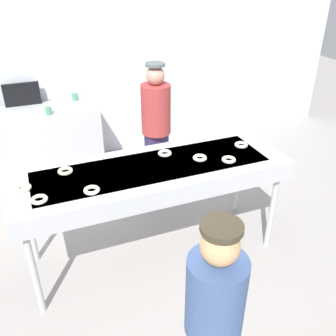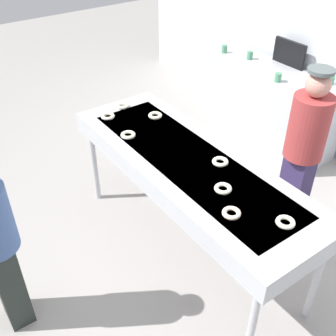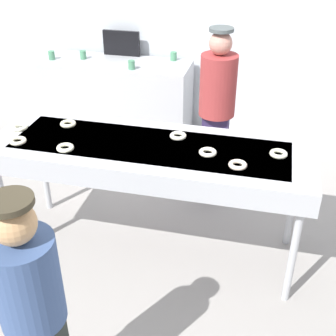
% 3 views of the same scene
% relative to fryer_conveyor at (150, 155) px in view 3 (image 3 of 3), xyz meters
% --- Properties ---
extents(ground_plane, '(16.00, 16.00, 0.00)m').
position_rel_fryer_conveyor_xyz_m(ground_plane, '(0.00, 0.00, -0.92)').
color(ground_plane, '#9E9993').
extents(fryer_conveyor, '(2.47, 0.83, 1.01)m').
position_rel_fryer_conveyor_xyz_m(fryer_conveyor, '(0.00, 0.00, 0.00)').
color(fryer_conveyor, '#B7BABF').
rests_on(fryer_conveyor, ground).
extents(sugar_donut_0, '(0.18, 0.18, 0.03)m').
position_rel_fryer_conveyor_xyz_m(sugar_donut_0, '(-1.10, 0.02, 0.11)').
color(sugar_donut_0, '#EBE9C5').
rests_on(sugar_donut_0, fryer_conveyor).
extents(sugar_donut_1, '(0.18, 0.18, 0.03)m').
position_rel_fryer_conveyor_xyz_m(sugar_donut_1, '(0.45, -0.04, 0.11)').
color(sugar_donut_1, white).
rests_on(sugar_donut_1, fryer_conveyor).
extents(sugar_donut_2, '(0.14, 0.14, 0.03)m').
position_rel_fryer_conveyor_xyz_m(sugar_donut_2, '(0.95, 0.06, 0.11)').
color(sugar_donut_2, white).
rests_on(sugar_donut_2, fryer_conveyor).
extents(sugar_donut_3, '(0.18, 0.18, 0.03)m').
position_rel_fryer_conveyor_xyz_m(sugar_donut_3, '(-0.59, -0.22, 0.11)').
color(sugar_donut_3, '#F4F2CA').
rests_on(sugar_donut_3, fryer_conveyor).
extents(sugar_donut_4, '(0.14, 0.14, 0.03)m').
position_rel_fryer_conveyor_xyz_m(sugar_donut_4, '(0.18, 0.17, 0.11)').
color(sugar_donut_4, white).
rests_on(sugar_donut_4, fryer_conveyor).
extents(sugar_donut_5, '(0.14, 0.14, 0.03)m').
position_rel_fryer_conveyor_xyz_m(sugar_donut_5, '(-0.99, -0.20, 0.11)').
color(sugar_donut_5, '#F3EAC7').
rests_on(sugar_donut_5, fryer_conveyor).
extents(sugar_donut_6, '(0.14, 0.14, 0.03)m').
position_rel_fryer_conveyor_xyz_m(sugar_donut_6, '(0.68, -0.17, 0.11)').
color(sugar_donut_6, '#FEE5C9').
rests_on(sugar_donut_6, fryer_conveyor).
extents(sugar_donut_7, '(0.18, 0.18, 0.03)m').
position_rel_fryer_conveyor_xyz_m(sugar_donut_7, '(-0.74, 0.17, 0.11)').
color(sugar_donut_7, '#F9F3C3').
rests_on(sugar_donut_7, fryer_conveyor).
extents(worker_baker, '(0.33, 0.33, 1.68)m').
position_rel_fryer_conveyor_xyz_m(worker_baker, '(0.38, 0.95, 0.03)').
color(worker_baker, '#2E244B').
rests_on(worker_baker, ground).
extents(customer_waiting, '(0.33, 0.33, 1.53)m').
position_rel_fryer_conveyor_xyz_m(customer_waiting, '(-0.18, -1.54, -0.07)').
color(customer_waiting, '#242A26').
rests_on(customer_waiting, ground).
extents(prep_counter, '(1.80, 0.63, 0.94)m').
position_rel_fryer_conveyor_xyz_m(prep_counter, '(-1.00, 2.04, -0.45)').
color(prep_counter, '#B7BABF').
rests_on(prep_counter, ground).
extents(paper_cup_0, '(0.08, 0.08, 0.10)m').
position_rel_fryer_conveyor_xyz_m(paper_cup_0, '(-1.76, 1.95, 0.07)').
color(paper_cup_0, '#4C8C66').
rests_on(paper_cup_0, prep_counter).
extents(paper_cup_1, '(0.08, 0.08, 0.10)m').
position_rel_fryer_conveyor_xyz_m(paper_cup_1, '(-1.40, 2.06, 0.07)').
color(paper_cup_1, '#4C8C66').
rests_on(paper_cup_1, prep_counter).
extents(paper_cup_2, '(0.08, 0.08, 0.10)m').
position_rel_fryer_conveyor_xyz_m(paper_cup_2, '(-0.72, 1.83, 0.07)').
color(paper_cup_2, '#4C8C66').
rests_on(paper_cup_2, prep_counter).
extents(paper_cup_3, '(0.08, 0.08, 0.10)m').
position_rel_fryer_conveyor_xyz_m(paper_cup_3, '(-0.33, 2.26, 0.07)').
color(paper_cup_3, '#4C8C66').
rests_on(paper_cup_3, prep_counter).
extents(menu_display, '(0.46, 0.04, 0.30)m').
position_rel_fryer_conveyor_xyz_m(menu_display, '(-1.00, 2.31, 0.17)').
color(menu_display, black).
rests_on(menu_display, prep_counter).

